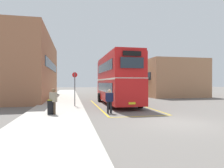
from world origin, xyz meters
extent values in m
plane|color=#66605B|center=(0.00, 14.40, 0.00)|extent=(135.60, 135.60, 0.00)
cube|color=#B2ADA3|center=(-6.50, 16.80, 0.07)|extent=(4.00, 57.60, 0.14)
cube|color=#9E6647|center=(-10.69, 18.69, 4.01)|extent=(5.18, 19.23, 8.01)
cube|color=#19232D|center=(-8.07, 18.69, 4.41)|extent=(0.06, 14.62, 1.10)
cube|color=#AD7A56|center=(9.74, 22.05, 2.81)|extent=(8.48, 14.68, 5.62)
cube|color=#19232D|center=(5.47, 22.05, 3.09)|extent=(0.06, 11.15, 1.10)
cylinder|color=black|center=(-2.43, 12.13, 0.50)|extent=(0.28, 1.00, 1.00)
cylinder|color=black|center=(0.18, 12.13, 0.50)|extent=(0.28, 1.00, 1.00)
cylinder|color=black|center=(-2.44, 6.15, 0.50)|extent=(0.28, 1.00, 1.00)
cylinder|color=black|center=(0.18, 6.14, 0.50)|extent=(0.28, 1.00, 1.00)
cube|color=red|center=(-1.13, 9.14, 1.40)|extent=(2.55, 9.65, 2.10)
cube|color=red|center=(-1.13, 9.14, 3.50)|extent=(2.55, 9.46, 2.10)
cube|color=red|center=(-1.13, 9.14, 4.65)|extent=(2.44, 9.36, 0.20)
cube|color=silver|center=(-1.13, 9.14, 2.45)|extent=(2.58, 9.56, 0.14)
cube|color=#232D38|center=(-2.41, 9.14, 1.70)|extent=(0.04, 7.91, 0.84)
cube|color=#232D38|center=(-2.41, 9.14, 3.60)|extent=(0.04, 7.91, 0.84)
cube|color=#232D38|center=(0.16, 9.13, 1.70)|extent=(0.04, 7.91, 0.84)
cube|color=#232D38|center=(0.16, 9.13, 3.60)|extent=(0.04, 7.91, 0.84)
cube|color=#232D38|center=(-1.13, 4.29, 3.60)|extent=(1.77, 0.04, 0.80)
cube|color=black|center=(-1.13, 4.29, 4.28)|extent=(1.39, 0.04, 0.36)
cube|color=#232D38|center=(-1.12, 13.98, 1.80)|extent=(2.03, 0.04, 1.00)
cube|color=yellow|center=(-1.13, 4.29, 0.63)|extent=(0.52, 0.03, 0.16)
cylinder|color=black|center=(2.06, 26.66, 0.46)|extent=(0.37, 0.95, 0.92)
cylinder|color=black|center=(4.42, 26.96, 0.46)|extent=(0.37, 0.95, 0.92)
cylinder|color=black|center=(2.77, 20.94, 0.46)|extent=(0.37, 0.95, 0.92)
cylinder|color=black|center=(5.14, 21.23, 0.46)|extent=(0.37, 0.95, 0.92)
cube|color=gold|center=(3.60, 23.95, 1.60)|extent=(3.47, 9.83, 2.60)
cube|color=silver|center=(3.60, 23.95, 2.96)|extent=(3.29, 9.43, 0.12)
cube|color=#232D38|center=(2.43, 23.80, 1.95)|extent=(0.98, 7.64, 0.96)
cube|color=#232D38|center=(4.76, 24.09, 1.95)|extent=(0.98, 7.64, 0.96)
cube|color=#232D38|center=(3.00, 28.74, 1.90)|extent=(1.83, 0.27, 1.10)
cylinder|color=black|center=(-2.79, 3.93, 0.41)|extent=(0.14, 0.14, 0.81)
cylinder|color=black|center=(-2.99, 3.98, 0.41)|extent=(0.14, 0.14, 0.81)
cube|color=#141938|center=(-2.89, 3.96, 1.11)|extent=(0.51, 0.33, 0.61)
cylinder|color=#141938|center=(-2.66, 3.90, 1.15)|extent=(0.09, 0.09, 0.58)
cylinder|color=#141938|center=(-3.12, 4.02, 1.15)|extent=(0.09, 0.09, 0.58)
sphere|color=tan|center=(-2.89, 3.94, 1.56)|extent=(0.22, 0.22, 0.22)
cylinder|color=#473828|center=(-6.68, 3.46, 0.54)|extent=(0.14, 0.14, 0.79)
cylinder|color=#473828|center=(-6.52, 3.33, 0.54)|extent=(0.14, 0.14, 0.79)
cube|color=gray|center=(-6.60, 3.39, 1.23)|extent=(0.50, 0.46, 0.59)
cylinder|color=gray|center=(-6.78, 3.54, 1.26)|extent=(0.09, 0.09, 0.56)
cylinder|color=gray|center=(-6.42, 3.25, 1.26)|extent=(0.09, 0.09, 0.56)
sphere|color=brown|center=(-6.59, 3.41, 1.66)|extent=(0.21, 0.21, 0.21)
cylinder|color=black|center=(-6.72, 3.55, 0.58)|extent=(0.51, 0.51, 0.87)
cylinder|color=olive|center=(-6.72, 3.55, 1.03)|extent=(0.54, 0.54, 0.04)
cylinder|color=#4C4C51|center=(-5.20, 7.61, 1.56)|extent=(0.08, 0.08, 2.85)
cylinder|color=red|center=(-5.20, 7.61, 2.81)|extent=(0.44, 0.09, 0.44)
cube|color=gold|center=(-3.19, 8.17, 0.00)|extent=(0.13, 11.65, 0.01)
cube|color=gold|center=(0.94, 8.17, 0.00)|extent=(0.13, 11.65, 0.01)
cube|color=gold|center=(-1.13, 2.35, 0.00)|extent=(4.26, 0.13, 0.01)
camera|label=1|loc=(-5.50, -9.41, 2.14)|focal=31.42mm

